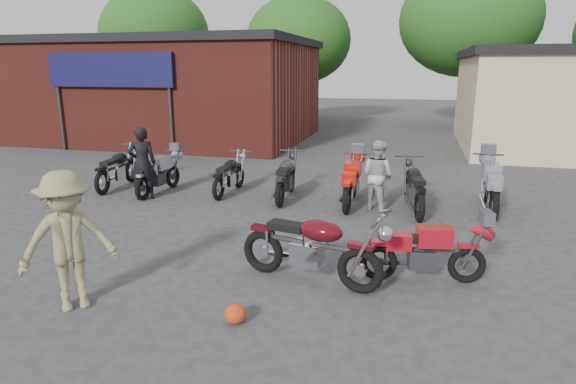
% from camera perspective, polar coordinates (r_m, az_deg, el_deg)
% --- Properties ---
extents(ground, '(90.00, 90.00, 0.00)m').
position_cam_1_polar(ground, '(6.62, -1.95, -13.16)').
color(ground, '#303032').
extents(brick_building, '(12.00, 8.00, 4.00)m').
position_cam_1_polar(brick_building, '(22.37, -14.04, 11.34)').
color(brick_building, maroon).
rests_on(brick_building, ground).
extents(tree_0, '(6.56, 6.56, 8.20)m').
position_cam_1_polar(tree_0, '(31.78, -15.36, 15.87)').
color(tree_0, '#194412').
rests_on(tree_0, ground).
extents(tree_1, '(5.92, 5.92, 7.40)m').
position_cam_1_polar(tree_1, '(28.42, 1.25, 15.78)').
color(tree_1, '#194412').
rests_on(tree_1, ground).
extents(tree_2, '(7.04, 7.04, 8.80)m').
position_cam_1_polar(tree_2, '(27.73, 20.45, 16.39)').
color(tree_2, '#194412').
rests_on(tree_2, ground).
extents(vintage_motorcycle, '(2.25, 1.16, 1.25)m').
position_cam_1_polar(vintage_motorcycle, '(6.98, 2.90, -6.03)').
color(vintage_motorcycle, '#500A13').
rests_on(vintage_motorcycle, ground).
extents(sportbike, '(1.84, 0.90, 1.02)m').
position_cam_1_polar(sportbike, '(7.33, 16.04, -6.53)').
color(sportbike, red).
rests_on(sportbike, ground).
extents(helmet, '(0.35, 0.35, 0.25)m').
position_cam_1_polar(helmet, '(6.16, -6.28, -14.15)').
color(helmet, '#C03914').
rests_on(helmet, ground).
extents(person_dark, '(0.76, 0.70, 1.75)m').
position_cam_1_polar(person_dark, '(11.94, -16.88, 3.27)').
color(person_dark, black).
rests_on(person_dark, ground).
extents(person_light, '(0.96, 0.91, 1.56)m').
position_cam_1_polar(person_light, '(10.77, 10.58, 1.97)').
color(person_light, '#B3B3AF').
rests_on(person_light, ground).
extents(person_tan, '(1.33, 1.33, 1.85)m').
position_cam_1_polar(person_tan, '(6.78, -24.60, -5.34)').
color(person_tan, '#887F54').
rests_on(person_tan, ground).
extents(row_bike_0, '(0.78, 2.01, 1.15)m').
position_cam_1_polar(row_bike_0, '(13.36, -19.56, 2.88)').
color(row_bike_0, black).
rests_on(row_bike_0, ground).
extents(row_bike_1, '(0.72, 1.88, 1.07)m').
position_cam_1_polar(row_bike_1, '(12.47, -15.07, 2.27)').
color(row_bike_1, '#979CA5').
rests_on(row_bike_1, ground).
extents(row_bike_2, '(0.63, 1.84, 1.06)m').
position_cam_1_polar(row_bike_2, '(12.11, -6.95, 2.29)').
color(row_bike_2, black).
rests_on(row_bike_2, ground).
extents(row_bike_3, '(0.82, 2.05, 1.16)m').
position_cam_1_polar(row_bike_3, '(11.50, -0.24, 2.01)').
color(row_bike_3, '#27272A').
rests_on(row_bike_3, ground).
extents(row_bike_4, '(0.68, 2.03, 1.18)m').
position_cam_1_polar(row_bike_4, '(11.08, 7.60, 1.43)').
color(row_bike_4, red).
rests_on(row_bike_4, ground).
extents(row_bike_5, '(1.02, 2.15, 1.20)m').
position_cam_1_polar(row_bike_5, '(10.86, 14.74, 0.85)').
color(row_bike_5, black).
rests_on(row_bike_5, ground).
extents(row_bike_6, '(0.74, 2.15, 1.24)m').
position_cam_1_polar(row_bike_6, '(11.44, 22.91, 0.97)').
color(row_bike_6, gray).
rests_on(row_bike_6, ground).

